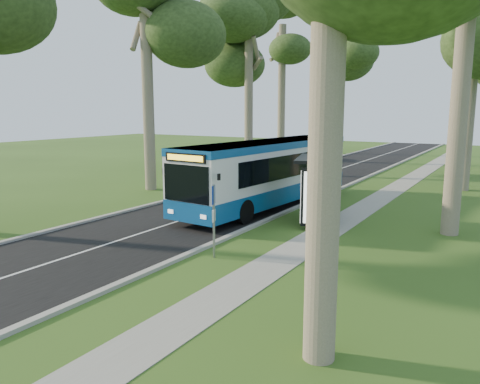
# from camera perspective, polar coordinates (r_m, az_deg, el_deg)

# --- Properties ---
(ground) EXTENTS (120.00, 120.00, 0.00)m
(ground) POSITION_cam_1_polar(r_m,az_deg,el_deg) (18.20, -2.71, -6.21)
(ground) COLOR #315119
(ground) RESTS_ON ground
(road) EXTENTS (7.00, 100.00, 0.02)m
(road) POSITION_cam_1_polar(r_m,az_deg,el_deg) (28.32, 2.61, -0.30)
(road) COLOR black
(road) RESTS_ON ground
(kerb_east) EXTENTS (0.25, 100.00, 0.12)m
(kerb_east) POSITION_cam_1_polar(r_m,az_deg,el_deg) (26.86, 9.19, -0.88)
(kerb_east) COLOR #9E9B93
(kerb_east) RESTS_ON ground
(kerb_west) EXTENTS (0.25, 100.00, 0.12)m
(kerb_west) POSITION_cam_1_polar(r_m,az_deg,el_deg) (30.10, -3.26, 0.41)
(kerb_west) COLOR #9E9B93
(kerb_west) RESTS_ON ground
(centre_line) EXTENTS (0.12, 100.00, 0.00)m
(centre_line) POSITION_cam_1_polar(r_m,az_deg,el_deg) (28.32, 2.61, -0.27)
(centre_line) COLOR white
(centre_line) RESTS_ON road
(footpath) EXTENTS (1.50, 100.00, 0.02)m
(footpath) POSITION_cam_1_polar(r_m,az_deg,el_deg) (25.93, 15.35, -1.61)
(footpath) COLOR gray
(footpath) RESTS_ON ground
(bus) EXTENTS (3.73, 13.19, 3.45)m
(bus) POSITION_cam_1_polar(r_m,az_deg,el_deg) (24.70, 3.51, 2.34)
(bus) COLOR white
(bus) RESTS_ON ground
(bus_stop_sign) EXTENTS (0.17, 0.35, 2.59)m
(bus_stop_sign) POSITION_cam_1_polar(r_m,az_deg,el_deg) (16.03, -3.23, -2.51)
(bus_stop_sign) COLOR gray
(bus_stop_sign) RESTS_ON ground
(bus_shelter) EXTENTS (2.82, 3.86, 2.97)m
(bus_shelter) POSITION_cam_1_polar(r_m,az_deg,el_deg) (20.91, 9.44, 1.72)
(bus_shelter) COLOR black
(bus_shelter) RESTS_ON ground
(litter_bin) EXTENTS (0.60, 0.60, 1.06)m
(litter_bin) POSITION_cam_1_polar(r_m,az_deg,el_deg) (22.13, 8.60, -1.95)
(litter_bin) COLOR black
(litter_bin) RESTS_ON ground
(car_white) EXTENTS (2.75, 5.30, 1.72)m
(car_white) POSITION_cam_1_polar(r_m,az_deg,el_deg) (47.43, 8.47, 4.83)
(car_white) COLOR white
(car_white) RESTS_ON ground
(car_silver) EXTENTS (3.63, 5.27, 1.64)m
(car_silver) POSITION_cam_1_polar(r_m,az_deg,el_deg) (48.02, 8.06, 4.86)
(car_silver) COLOR #B2B5BA
(car_silver) RESTS_ON ground
(tree_west_c) EXTENTS (5.20, 5.20, 14.73)m
(tree_west_c) POSITION_cam_1_polar(r_m,az_deg,el_deg) (37.97, 1.09, 18.88)
(tree_west_c) COLOR #7A6B56
(tree_west_c) RESTS_ON ground
(tree_west_d) EXTENTS (5.20, 5.20, 18.04)m
(tree_west_d) POSITION_cam_1_polar(r_m,az_deg,el_deg) (48.02, 5.23, 19.90)
(tree_west_d) COLOR #7A6B56
(tree_west_d) RESTS_ON ground
(tree_west_e) EXTENTS (5.20, 5.20, 14.41)m
(tree_west_e) POSITION_cam_1_polar(r_m,az_deg,el_deg) (55.88, 12.23, 15.58)
(tree_west_e) COLOR #7A6B56
(tree_west_e) RESTS_ON ground
(tree_east_c) EXTENTS (5.20, 5.20, 14.74)m
(tree_east_c) POSITION_cam_1_polar(r_m,az_deg,el_deg) (33.17, 27.01, 19.13)
(tree_east_c) COLOR #7A6B56
(tree_east_c) RESTS_ON ground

